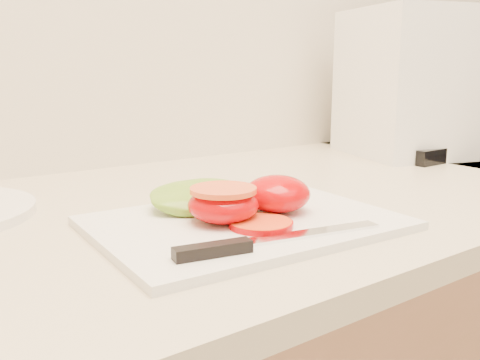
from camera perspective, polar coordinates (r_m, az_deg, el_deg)
cutting_board at (r=0.63m, az=0.54°, el=-4.60°), size 0.36×0.27×0.01m
tomato_half_dome at (r=0.66m, az=3.97°, el=-1.46°), size 0.08×0.08×0.05m
tomato_half_cut at (r=0.61m, az=-1.79°, el=-2.49°), size 0.08×0.08×0.04m
tomato_slice_0 at (r=0.60m, az=2.25°, el=-4.71°), size 0.07×0.07×0.01m
lettuce_leaf_0 at (r=0.68m, az=-3.80°, el=-1.81°), size 0.15×0.11×0.03m
lettuce_leaf_1 at (r=0.70m, az=-0.92°, el=-1.44°), size 0.13×0.13×0.02m
knife at (r=0.53m, az=1.63°, el=-6.69°), size 0.24×0.05×0.01m
appliance at (r=1.18m, az=17.08°, el=9.83°), size 0.27×0.30×0.30m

